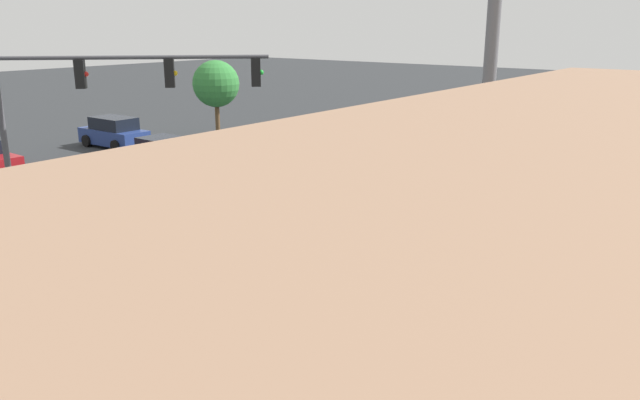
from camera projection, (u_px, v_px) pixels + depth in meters
ground_plane at (320, 226)px, 20.54m from camera, size 153.48×153.48×0.00m
crosswalk_markings at (197, 196)px, 24.09m from camera, size 9.37×5.35×0.01m
traffic_signal_mast at (102, 97)px, 18.57m from camera, size 5.73×5.73×5.71m
car_1 at (527, 298)px, 13.64m from camera, size 2.27×4.33×1.40m
car_3 at (164, 156)px, 27.82m from camera, size 2.06×4.28×1.55m
car_5 at (509, 127)px, 36.04m from camera, size 4.63×2.38×1.43m
car_6 at (114, 133)px, 33.39m from camera, size 1.99×4.14×1.62m
pedestrian at (292, 147)px, 29.17m from camera, size 0.41×0.41×1.56m
street_light_pole_a at (488, 101)px, 7.50m from camera, size 0.80×0.36×9.41m
tree_corner_b at (216, 84)px, 35.30m from camera, size 2.64×2.64×4.45m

